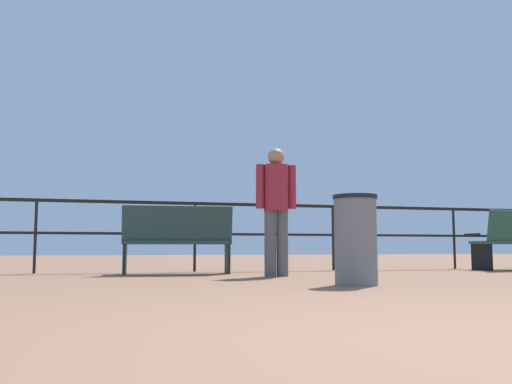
% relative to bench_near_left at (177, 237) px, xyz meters
% --- Properties ---
extents(ground_plane, '(60.00, 60.00, 0.00)m').
position_rel_bench_near_left_xyz_m(ground_plane, '(0.39, -6.28, -0.54)').
color(ground_plane, '#855D44').
extents(pier_railing, '(19.23, 0.05, 1.12)m').
position_rel_bench_near_left_xyz_m(pier_railing, '(0.39, 0.83, 0.29)').
color(pier_railing, black).
rests_on(pier_railing, ground_plane).
extents(bench_near_left, '(1.60, 0.73, 0.98)m').
position_rel_bench_near_left_xyz_m(bench_near_left, '(0.00, 0.00, 0.00)').
color(bench_near_left, '#264240').
rests_on(bench_near_left, ground_plane).
extents(person_by_bench, '(0.55, 0.33, 1.71)m').
position_rel_bench_near_left_xyz_m(person_by_bench, '(1.18, -0.99, 0.44)').
color(person_by_bench, '#545554').
rests_on(person_by_bench, ground_plane).
extents(trash_bin, '(0.45, 0.45, 0.91)m').
position_rel_bench_near_left_xyz_m(trash_bin, '(1.40, -2.94, -0.08)').
color(trash_bin, slate).
rests_on(trash_bin, ground_plane).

